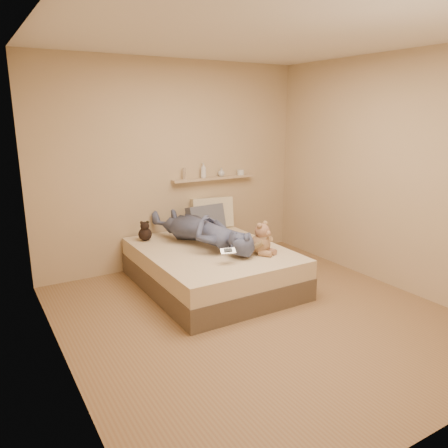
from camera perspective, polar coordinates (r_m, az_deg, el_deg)
room at (r=4.02m, az=4.77°, el=4.92°), size 3.80×3.80×3.80m
bed at (r=5.06m, az=-1.63°, el=-5.64°), size 1.50×1.90×0.45m
game_console at (r=4.45m, az=0.52°, el=-3.55°), size 0.17×0.10×0.05m
teddy_bear at (r=4.78m, az=4.94°, el=-2.17°), size 0.29×0.30×0.36m
dark_plush at (r=5.34m, az=-10.28°, el=-1.05°), size 0.16×0.16×0.25m
pillow_cream at (r=5.86m, az=-1.58°, el=1.49°), size 0.58×0.32×0.42m
pillow_grey at (r=5.67m, az=-2.38°, el=0.73°), size 0.51×0.25×0.36m
person at (r=5.08m, az=-2.93°, el=-0.71°), size 0.87×1.64×0.37m
wall_shelf at (r=5.88m, az=-1.34°, el=6.00°), size 1.20×0.12×0.03m
shelf_bottles at (r=5.89m, az=-1.08°, el=6.86°), size 0.93×0.12×0.20m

